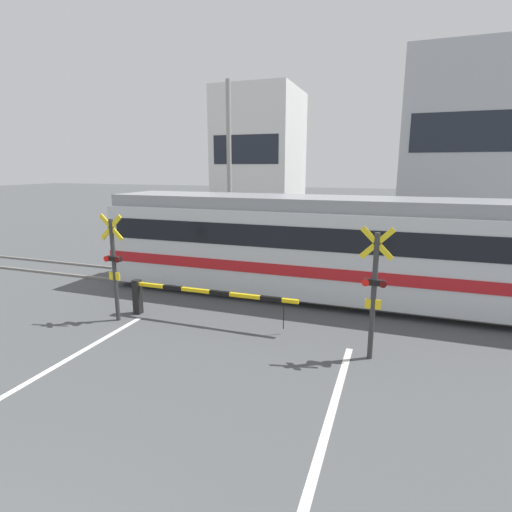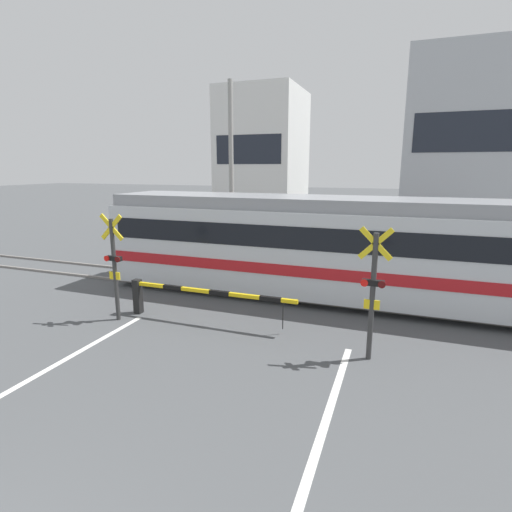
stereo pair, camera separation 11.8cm
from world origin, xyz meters
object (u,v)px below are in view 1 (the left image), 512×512
object	(u,v)px
crossing_signal_right	(374,288)
pedestrian	(281,238)
crossing_signal_left	(114,263)
crossing_barrier_near	(181,294)
crossing_barrier_far	(341,255)
commuter_train	(374,248)

from	to	relation	value
crossing_signal_right	pedestrian	distance (m)	9.90
pedestrian	crossing_signal_left	bearing A→B (deg)	-102.47
crossing_barrier_near	crossing_barrier_far	xyz separation A→B (m)	(3.29, 6.21, 0.00)
crossing_barrier_near	crossing_signal_right	size ratio (longest dim) A/B	1.64
crossing_barrier_near	pedestrian	distance (m)	8.19
crossing_barrier_near	crossing_signal_right	distance (m)	4.99
crossing_signal_left	pedestrian	world-z (taller)	crossing_signal_left
commuter_train	crossing_signal_right	xyz separation A→B (m)	(0.24, -3.76, -0.11)
crossing_barrier_far	crossing_signal_right	world-z (taller)	crossing_signal_right
crossing_signal_right	crossing_signal_left	bearing A→B (deg)	180.00
pedestrian	crossing_signal_right	bearing A→B (deg)	-62.77
commuter_train	pedestrian	xyz separation A→B (m)	(-4.28, 5.02, -0.77)
crossing_barrier_near	crossing_signal_left	bearing A→B (deg)	-159.10
crossing_barrier_near	crossing_signal_right	xyz separation A→B (m)	(4.88, -0.61, 0.85)
crossing_signal_left	crossing_signal_right	distance (m)	6.46
crossing_barrier_far	commuter_train	bearing A→B (deg)	-66.18
commuter_train	crossing_barrier_near	xyz separation A→B (m)	(-4.64, -3.16, -0.96)
commuter_train	pedestrian	distance (m)	6.64
commuter_train	pedestrian	size ratio (longest dim) A/B	10.65
crossing_signal_left	pedestrian	distance (m)	9.02
crossing_barrier_near	crossing_signal_right	world-z (taller)	crossing_signal_right
pedestrian	crossing_barrier_near	bearing A→B (deg)	-92.50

